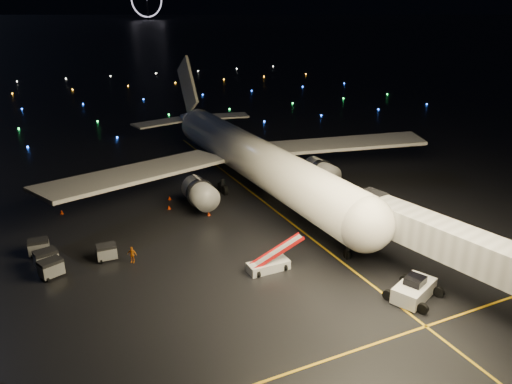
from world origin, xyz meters
TOP-DOWN VIEW (x-y plane):
  - ground at (0.00, 300.00)m, footprint 2000.00×2000.00m
  - lane_centre at (12.00, 15.00)m, footprint 0.25×80.00m
  - airliner at (12.27, 27.02)m, footprint 58.31×55.53m
  - pushback_tug at (13.94, -6.30)m, footprint 5.08×3.97m
  - belt_loader at (4.46, 3.72)m, footprint 6.15×1.75m
  - crew_c at (-7.33, 11.07)m, footprint 1.08×0.96m
  - safety_cone_0 at (3.84, 18.96)m, footprint 0.52×0.52m
  - safety_cone_1 at (0.92, 26.16)m, footprint 0.64×0.64m
  - safety_cone_2 at (-0.05, 23.08)m, footprint 0.50×0.50m
  - safety_cone_3 at (-12.64, 27.28)m, footprint 0.49×0.49m
  - ferris_wheel at (170.00, 720.00)m, footprint 49.33×16.80m
  - taxiway_lights at (0.00, 106.00)m, footprint 164.00×92.00m
  - baggage_cart_0 at (-9.55, 12.80)m, footprint 1.99×1.42m
  - baggage_cart_1 at (-14.98, 11.59)m, footprint 2.48×2.12m
  - baggage_cart_2 at (-15.26, 13.72)m, footprint 2.41×1.91m
  - baggage_cart_3 at (-15.78, 16.93)m, footprint 2.10×1.52m

SIDE VIEW (x-z plane):
  - ground at x=0.00m, z-range 0.00..0.00m
  - lane_centre at x=12.00m, z-range 0.00..0.02m
  - taxiway_lights at x=0.00m, z-range 0.00..0.36m
  - safety_cone_0 at x=3.84m, z-range 0.00..0.46m
  - safety_cone_2 at x=-0.05m, z-range 0.00..0.50m
  - safety_cone_3 at x=-12.64m, z-range 0.00..0.54m
  - safety_cone_1 at x=0.92m, z-range 0.00..0.56m
  - baggage_cart_0 at x=-9.55m, z-range 0.00..1.66m
  - baggage_cart_3 at x=-15.78m, z-range 0.00..1.73m
  - crew_c at x=-7.33m, z-range 0.00..1.75m
  - baggage_cart_1 at x=-14.98m, z-range 0.00..1.77m
  - baggage_cart_2 at x=-15.26m, z-range 0.00..1.83m
  - pushback_tug at x=13.94m, z-range 0.00..2.15m
  - belt_loader at x=4.46m, z-range 0.00..2.97m
  - airliner at x=12.27m, z-range 0.00..16.14m
  - ferris_wheel at x=170.00m, z-range 0.00..52.00m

